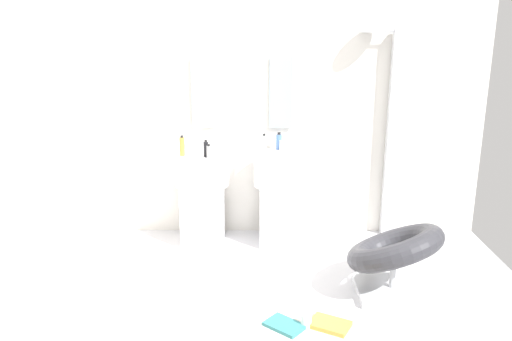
{
  "coord_description": "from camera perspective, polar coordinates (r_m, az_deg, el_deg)",
  "views": [
    {
      "loc": [
        0.19,
        -3.47,
        2.08
      ],
      "look_at": [
        0.15,
        0.55,
        0.95
      ],
      "focal_mm": 36.26,
      "sensor_mm": 36.0,
      "label": 1
    }
  ],
  "objects": [
    {
      "name": "soap_bottle_black",
      "position": [
        4.82,
        -5.54,
        2.39
      ],
      "size": [
        0.04,
        0.04,
        0.16
      ],
      "color": "black",
      "rests_on": "pedestal_sink_left"
    },
    {
      "name": "area_rug",
      "position": [
        3.77,
        5.93,
        -17.79
      ],
      "size": [
        1.17,
        0.64,
        0.01
      ],
      "primitive_type": "cube",
      "color": "beige",
      "rests_on": "ground_plane"
    },
    {
      "name": "magazine_teal",
      "position": [
        3.84,
        3.17,
        -16.68
      ],
      "size": [
        0.32,
        0.31,
        0.03
      ],
      "primitive_type": "cube",
      "rotation": [
        0.0,
        0.0,
        -0.69
      ],
      "color": "teal",
      "rests_on": "area_rug"
    },
    {
      "name": "ground_plane",
      "position": [
        4.06,
        -2.28,
        -15.46
      ],
      "size": [
        4.8,
        3.6,
        0.04
      ],
      "primitive_type": "cube",
      "color": "silver"
    },
    {
      "name": "pedestal_sink_left",
      "position": [
        5.06,
        -5.93,
        -2.49
      ],
      "size": [
        0.52,
        0.52,
        1.0
      ],
      "color": "white",
      "rests_on": "ground_plane"
    },
    {
      "name": "magazine_ochre",
      "position": [
        3.87,
        8.15,
        -16.47
      ],
      "size": [
        0.33,
        0.3,
        0.03
      ],
      "primitive_type": "cube",
      "rotation": [
        0.0,
        0.0,
        -0.48
      ],
      "color": "gold",
      "rests_on": "area_rug"
    },
    {
      "name": "soap_bottle_clear",
      "position": [
        4.92,
        0.92,
        2.92
      ],
      "size": [
        0.04,
        0.04,
        0.19
      ],
      "color": "silver",
      "rests_on": "pedestal_sink_right"
    },
    {
      "name": "towel_rack",
      "position": [
        4.39,
        -21.55,
        -4.73
      ],
      "size": [
        0.37,
        0.22,
        0.95
      ],
      "color": "#B7BABF",
      "rests_on": "ground_plane"
    },
    {
      "name": "lounge_chair",
      "position": [
        4.26,
        15.01,
        -8.83
      ],
      "size": [
        1.1,
        1.1,
        0.65
      ],
      "color": "#B7BABF",
      "rests_on": "ground_plane"
    },
    {
      "name": "shower_column",
      "position": [
        5.26,
        14.84,
        4.2
      ],
      "size": [
        0.49,
        0.24,
        2.05
      ],
      "color": "#B7BABF",
      "rests_on": "ground_plane"
    },
    {
      "name": "pedestal_sink_right",
      "position": [
        5.03,
        2.71,
        -2.53
      ],
      "size": [
        0.52,
        0.52,
        1.0
      ],
      "color": "white",
      "rests_on": "ground_plane"
    },
    {
      "name": "soap_bottle_amber",
      "position": [
        4.87,
        -8.15,
        2.66
      ],
      "size": [
        0.05,
        0.05,
        0.19
      ],
      "color": "#C68C38",
      "rests_on": "pedestal_sink_left"
    },
    {
      "name": "soap_bottle_grey",
      "position": [
        4.77,
        -5.22,
        2.08
      ],
      "size": [
        0.04,
        0.04,
        0.13
      ],
      "color": "#99999E",
      "rests_on": "pedestal_sink_left"
    },
    {
      "name": "vanity_mirror_left",
      "position": [
        5.12,
        -5.89,
        8.53
      ],
      "size": [
        0.22,
        0.03,
        0.69
      ],
      "primitive_type": "cube",
      "color": "#8C9EA8"
    },
    {
      "name": "rear_partition",
      "position": [
        5.18,
        -1.55,
        7.03
      ],
      "size": [
        4.8,
        0.1,
        2.6
      ],
      "primitive_type": "cube",
      "color": "silver",
      "rests_on": "ground_plane"
    },
    {
      "name": "vanity_mirror_right",
      "position": [
        5.09,
        2.74,
        8.55
      ],
      "size": [
        0.22,
        0.03,
        0.69
      ],
      "primitive_type": "cube",
      "color": "#8C9EA8"
    },
    {
      "name": "soap_bottle_blue",
      "position": [
        5.09,
        2.55,
        3.21
      ],
      "size": [
        0.06,
        0.06,
        0.17
      ],
      "color": "#4C72B7",
      "rests_on": "pedestal_sink_right"
    },
    {
      "name": "coffee_mug",
      "position": [
        3.84,
        5.57,
        -16.15
      ],
      "size": [
        0.08,
        0.08,
        0.09
      ],
      "primitive_type": "cylinder",
      "color": "white",
      "rests_on": "area_rug"
    }
  ]
}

